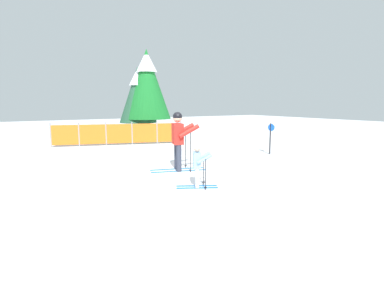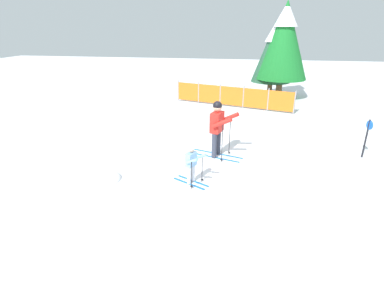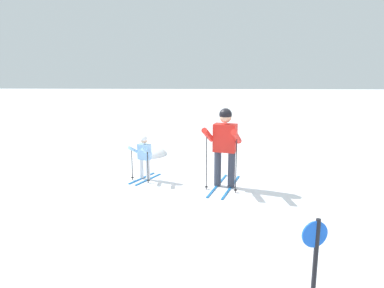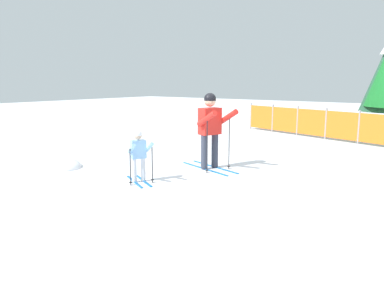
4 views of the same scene
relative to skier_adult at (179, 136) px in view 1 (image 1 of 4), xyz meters
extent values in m
plane|color=white|center=(0.09, -0.24, -1.06)|extent=(60.00, 60.00, 0.00)
cube|color=#1966B2|center=(0.02, 0.16, -1.05)|extent=(1.61, 0.53, 0.02)
cube|color=#1966B2|center=(-0.08, -0.14, -1.05)|extent=(1.61, 0.53, 0.02)
cylinder|color=#333847|center=(0.02, 0.16, -0.65)|extent=(0.16, 0.16, 0.79)
cylinder|color=#333847|center=(-0.08, -0.14, -0.65)|extent=(0.16, 0.16, 0.79)
cube|color=red|center=(-0.03, 0.01, 0.06)|extent=(0.41, 0.55, 0.61)
cylinder|color=red|center=(0.33, 0.22, 0.15)|extent=(0.62, 0.30, 0.40)
cylinder|color=red|center=(0.15, -0.37, 0.15)|extent=(0.62, 0.30, 0.40)
sphere|color=#D8AD8C|center=(-0.03, 0.01, 0.52)|extent=(0.26, 0.26, 0.26)
sphere|color=black|center=(-0.03, 0.01, 0.57)|extent=(0.28, 0.28, 0.28)
cylinder|color=black|center=(0.37, 0.23, -0.45)|extent=(0.02, 0.02, 1.23)
cylinder|color=black|center=(0.37, 0.23, -1.00)|extent=(0.07, 0.07, 0.01)
cylinder|color=black|center=(0.18, -0.40, -0.45)|extent=(0.02, 0.02, 1.23)
cylinder|color=black|center=(0.18, -0.40, -1.00)|extent=(0.07, 0.07, 0.01)
cube|color=#1966B2|center=(-0.46, -1.76, -1.05)|extent=(0.90, 0.50, 0.02)
cube|color=#1966B2|center=(-0.55, -1.93, -1.05)|extent=(0.90, 0.50, 0.02)
cylinder|color=silver|center=(-0.46, -1.76, -0.80)|extent=(0.09, 0.09, 0.47)
cylinder|color=silver|center=(-0.55, -1.93, -0.80)|extent=(0.09, 0.09, 0.47)
cube|color=#8CBFF2|center=(-0.51, -1.85, -0.39)|extent=(0.28, 0.34, 0.37)
cylinder|color=#8CBFF2|center=(-0.27, -1.76, -0.33)|extent=(0.36, 0.23, 0.24)
cylinder|color=#8CBFF2|center=(-0.44, -2.09, -0.33)|extent=(0.36, 0.23, 0.24)
sphere|color=#D8AD8C|center=(-0.51, -1.85, -0.11)|extent=(0.16, 0.16, 0.16)
sphere|color=white|center=(-0.51, -1.85, -0.08)|extent=(0.16, 0.16, 0.16)
cylinder|color=black|center=(-0.23, -1.73, -0.69)|extent=(0.02, 0.02, 0.73)
cylinder|color=black|center=(-0.23, -1.73, -1.00)|extent=(0.07, 0.07, 0.01)
cylinder|color=black|center=(-0.44, -2.13, -0.69)|extent=(0.02, 0.02, 0.73)
cylinder|color=black|center=(-0.44, -2.13, -1.00)|extent=(0.07, 0.07, 0.01)
cylinder|color=gray|center=(-2.77, 7.15, -0.51)|extent=(0.06, 0.06, 1.10)
cylinder|color=gray|center=(-1.60, 6.80, -0.51)|extent=(0.06, 0.06, 1.10)
cylinder|color=gray|center=(-0.43, 6.45, -0.51)|extent=(0.06, 0.06, 1.10)
cylinder|color=gray|center=(0.74, 6.10, -0.51)|extent=(0.06, 0.06, 1.10)
cylinder|color=gray|center=(1.90, 5.75, -0.51)|extent=(0.06, 0.06, 1.10)
cylinder|color=gray|center=(3.07, 5.40, -0.51)|extent=(0.06, 0.06, 1.10)
cube|color=orange|center=(-2.19, 6.98, -0.51)|extent=(1.18, 0.38, 0.93)
cube|color=orange|center=(-1.02, 6.63, -0.51)|extent=(1.18, 0.38, 0.93)
cube|color=orange|center=(0.15, 6.28, -0.51)|extent=(1.18, 0.38, 0.93)
cube|color=orange|center=(1.32, 5.93, -0.51)|extent=(1.18, 0.38, 0.93)
cube|color=orange|center=(2.49, 5.58, -0.51)|extent=(1.18, 0.38, 0.93)
cylinder|color=#4C3823|center=(2.21, 9.06, -0.63)|extent=(0.28, 0.28, 0.87)
cone|color=#27553B|center=(2.21, 9.06, 1.42)|extent=(2.20, 2.20, 3.23)
cone|color=white|center=(2.21, 9.06, 2.45)|extent=(0.99, 0.99, 0.97)
cylinder|color=#4C3823|center=(2.70, 8.84, -0.52)|extent=(0.35, 0.35, 1.08)
cone|color=#19722A|center=(2.70, 8.84, 2.05)|extent=(2.76, 2.76, 4.04)
cone|color=white|center=(2.70, 8.84, 3.34)|extent=(1.24, 1.24, 1.21)
cylinder|color=black|center=(4.49, 0.67, -0.45)|extent=(0.05, 0.05, 1.23)
cylinder|color=blue|center=(4.50, 0.64, 0.01)|extent=(0.09, 0.28, 0.28)
ellipsoid|color=white|center=(-2.97, -2.08, -1.06)|extent=(1.19, 1.01, 0.47)
camera|label=1|loc=(-4.24, -7.82, 0.98)|focal=28.00mm
camera|label=2|loc=(0.68, -8.67, 2.78)|focal=28.00mm
camera|label=3|loc=(7.97, -0.49, 1.69)|focal=35.00mm
camera|label=4|loc=(4.82, -7.11, 0.98)|focal=35.00mm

